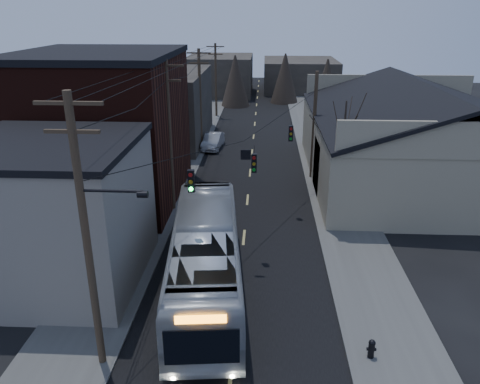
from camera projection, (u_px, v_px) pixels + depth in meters
The scene contains 14 objects.
road_surface at pixel (251, 159), 43.01m from camera, with size 9.00×110.00×0.02m, color black.
sidewalk_left at pixel (181, 157), 43.30m from camera, with size 4.00×110.00×0.12m, color #474744.
sidewalk_right at pixel (323, 159), 42.68m from camera, with size 4.00×110.00×0.12m, color #474744.
building_clapboard at pixel (54, 215), 22.63m from camera, with size 8.00×8.00×7.00m, color gray.
building_brick at pixel (104, 130), 32.36m from camera, with size 10.00×12.00×10.00m, color black.
building_left_far at pixel (161, 107), 47.77m from camera, with size 9.00×14.00×7.00m, color #2D2824.
warehouse at pixel (415, 147), 36.76m from camera, with size 16.16×20.60×7.73m.
building_far_left at pixel (220, 75), 74.76m from camera, with size 10.00×12.00×6.00m, color #2D2824.
building_far_right at pixel (300, 75), 78.97m from camera, with size 12.00×14.00×5.00m, color #2D2824.
bare_tree at pixel (342, 153), 32.09m from camera, with size 0.40×0.40×7.20m, color black.
utility_lines at pixel (209, 119), 35.91m from camera, with size 11.24×45.28×10.50m.
bus at pixel (206, 257), 22.24m from camera, with size 3.06×13.07×3.64m, color #A4A9AF.
parked_car at pixel (213, 141), 45.93m from camera, with size 1.57×4.52×1.49m, color #9FA2A7.
fire_hydrant at pixel (371, 348), 18.14m from camera, with size 0.38×0.27×0.80m.
Camera 1 is at (1.06, -11.18, 12.80)m, focal length 35.00 mm.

